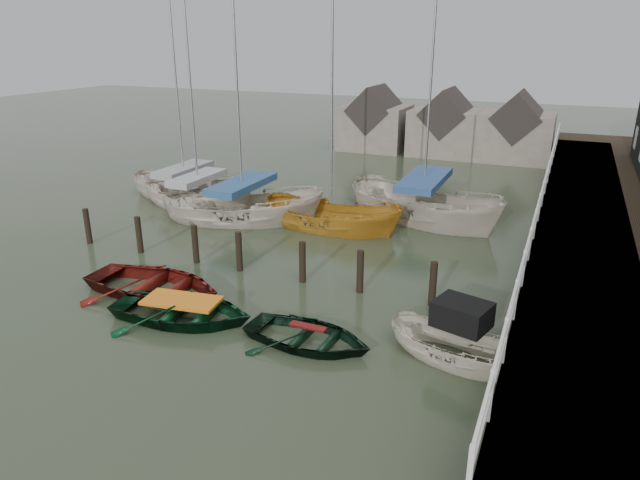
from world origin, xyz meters
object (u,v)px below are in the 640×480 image
at_px(sailboat_b, 243,219).
at_px(rowboat_red, 155,294).
at_px(rowboat_green, 183,320).
at_px(sailboat_c, 331,227).
at_px(sailboat_d, 422,218).
at_px(motorboat, 457,356).
at_px(rowboat_dkgreen, 308,344).
at_px(sailboat_e, 186,197).
at_px(sailboat_a, 199,205).

bearing_deg(sailboat_b, rowboat_red, 170.22).
height_order(rowboat_green, sailboat_b, sailboat_b).
height_order(rowboat_green, sailboat_c, sailboat_c).
height_order(rowboat_green, sailboat_d, sailboat_d).
distance_m(rowboat_green, motorboat, 7.66).
height_order(rowboat_green, rowboat_dkgreen, rowboat_green).
bearing_deg(sailboat_d, sailboat_b, 137.78).
xyz_separation_m(rowboat_green, rowboat_dkgreen, (3.85, 0.19, 0.00)).
bearing_deg(sailboat_b, sailboat_e, 46.74).
distance_m(sailboat_b, sailboat_d, 7.89).
xyz_separation_m(rowboat_red, sailboat_b, (-1.35, 7.65, 0.06)).
distance_m(rowboat_dkgreen, sailboat_b, 11.06).
height_order(sailboat_b, sailboat_d, sailboat_d).
bearing_deg(sailboat_c, sailboat_d, -46.21).
bearing_deg(rowboat_red, motorboat, -92.43).
relative_size(rowboat_green, sailboat_a, 0.36).
bearing_deg(sailboat_d, motorboat, -138.71).
relative_size(rowboat_green, motorboat, 1.03).
relative_size(rowboat_dkgreen, sailboat_a, 0.30).
distance_m(rowboat_green, sailboat_a, 11.47).
distance_m(motorboat, sailboat_d, 11.64).
relative_size(sailboat_a, sailboat_e, 1.12).
bearing_deg(rowboat_red, sailboat_a, 24.93).
height_order(motorboat, sailboat_e, sailboat_e).
xyz_separation_m(sailboat_b, sailboat_c, (3.92, 0.60, -0.05)).
bearing_deg(sailboat_d, rowboat_green, -175.19).
height_order(motorboat, sailboat_c, sailboat_c).
relative_size(rowboat_dkgreen, sailboat_e, 0.34).
bearing_deg(sailboat_c, rowboat_red, 166.78).
bearing_deg(motorboat, sailboat_d, 33.95).
xyz_separation_m(rowboat_red, rowboat_green, (1.85, -1.06, 0.00)).
bearing_deg(rowboat_green, motorboat, -91.08).
height_order(sailboat_c, sailboat_d, sailboat_d).
distance_m(rowboat_green, rowboat_dkgreen, 3.86).
xyz_separation_m(rowboat_green, sailboat_a, (-6.18, 9.67, 0.07)).
distance_m(rowboat_green, sailboat_b, 9.28).
bearing_deg(rowboat_dkgreen, sailboat_b, 42.13).
xyz_separation_m(sailboat_c, sailboat_e, (-8.41, 1.35, 0.05)).
height_order(rowboat_green, sailboat_e, sailboat_e).
bearing_deg(rowboat_green, sailboat_e, 27.60).
bearing_deg(sailboat_e, rowboat_green, -138.93).
bearing_deg(sailboat_d, rowboat_red, 175.09).
relative_size(sailboat_d, sailboat_e, 1.27).
bearing_deg(sailboat_c, sailboat_a, 91.13).
height_order(rowboat_dkgreen, sailboat_e, sailboat_e).
xyz_separation_m(rowboat_green, sailboat_c, (0.72, 9.31, 0.01)).
distance_m(rowboat_green, sailboat_e, 13.15).
xyz_separation_m(rowboat_red, sailboat_e, (-5.84, 9.60, 0.06)).
relative_size(sailboat_a, sailboat_c, 1.11).
bearing_deg(rowboat_green, rowboat_red, 51.97).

